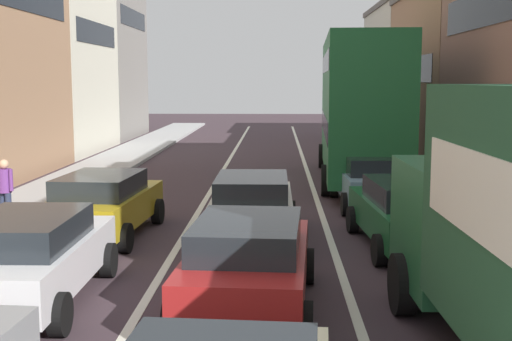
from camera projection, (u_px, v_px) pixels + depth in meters
sidewalk_left at (72, 183)px, 23.60m from camera, size 2.60×64.00×0.14m
lane_stripe_left at (214, 185)px, 23.46m from camera, size 0.16×60.00×0.01m
lane_stripe_right at (312, 186)px, 23.35m from camera, size 0.16×60.00×0.01m
sedan_centre_lane_second at (248, 261)px, 10.64m from camera, size 2.27×4.40×1.49m
wagon_left_lane_second at (29, 256)px, 10.96m from camera, size 2.09×4.32×1.49m
hatchback_centre_lane_third at (252, 205)px, 15.38m from camera, size 2.07×4.30×1.49m
sedan_left_lane_third at (103, 203)px, 15.67m from camera, size 2.28×4.40×1.49m
sedan_right_lane_behind_truck at (408, 212)px, 14.61m from camera, size 2.30×4.41×1.49m
wagon_right_lane_far at (372, 179)px, 19.45m from camera, size 2.16×4.35×1.49m
bus_mid_queue_primary at (360, 103)px, 23.93m from camera, size 3.19×10.61×5.06m
pedestrian_near_kerb at (5, 187)px, 17.00m from camera, size 0.50×0.34×1.66m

